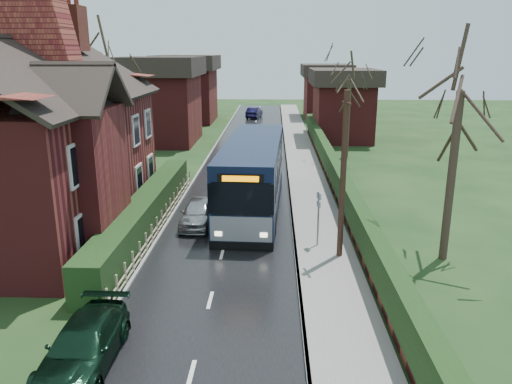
{
  "coord_description": "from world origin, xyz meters",
  "views": [
    {
      "loc": [
        2.08,
        -17.12,
        8.14
      ],
      "look_at": [
        1.3,
        5.15,
        1.8
      ],
      "focal_mm": 35.0,
      "sensor_mm": 36.0,
      "label": 1
    }
  ],
  "objects_px": {
    "car_green": "(84,345)",
    "bus_stop_sign": "(318,211)",
    "bus": "(253,176)",
    "telegraph_pole": "(343,177)",
    "brick_house": "(33,137)",
    "car_silver": "(198,213)"
  },
  "relations": [
    {
      "from": "brick_house",
      "to": "telegraph_pole",
      "type": "xyz_separation_m",
      "value": [
        13.53,
        -3.04,
        -0.97
      ]
    },
    {
      "from": "bus",
      "to": "car_green",
      "type": "relative_size",
      "value": 2.94
    },
    {
      "from": "car_green",
      "to": "bus",
      "type": "bearing_deg",
      "value": 74.29
    },
    {
      "from": "bus_stop_sign",
      "to": "brick_house",
      "type": "bearing_deg",
      "value": 152.7
    },
    {
      "from": "bus",
      "to": "telegraph_pole",
      "type": "bearing_deg",
      "value": -57.53
    },
    {
      "from": "brick_house",
      "to": "telegraph_pole",
      "type": "relative_size",
      "value": 2.17
    },
    {
      "from": "telegraph_pole",
      "to": "bus",
      "type": "bearing_deg",
      "value": 107.86
    },
    {
      "from": "car_green",
      "to": "telegraph_pole",
      "type": "xyz_separation_m",
      "value": [
        7.7,
        7.41,
        2.81
      ]
    },
    {
      "from": "bus_stop_sign",
      "to": "car_green",
      "type": "bearing_deg",
      "value": -147.64
    },
    {
      "from": "brick_house",
      "to": "car_green",
      "type": "xyz_separation_m",
      "value": [
        5.83,
        -10.45,
        -3.78
      ]
    },
    {
      "from": "car_green",
      "to": "bus_stop_sign",
      "type": "height_order",
      "value": "bus_stop_sign"
    },
    {
      "from": "car_silver",
      "to": "bus_stop_sign",
      "type": "height_order",
      "value": "bus_stop_sign"
    },
    {
      "from": "car_green",
      "to": "bus_stop_sign",
      "type": "bearing_deg",
      "value": 50.92
    },
    {
      "from": "bus",
      "to": "telegraph_pole",
      "type": "height_order",
      "value": "telegraph_pole"
    },
    {
      "from": "car_silver",
      "to": "car_green",
      "type": "distance_m",
      "value": 11.31
    },
    {
      "from": "car_green",
      "to": "telegraph_pole",
      "type": "relative_size",
      "value": 0.61
    },
    {
      "from": "car_silver",
      "to": "telegraph_pole",
      "type": "xyz_separation_m",
      "value": [
        6.3,
        -3.81,
        2.78
      ]
    },
    {
      "from": "brick_house",
      "to": "bus_stop_sign",
      "type": "bearing_deg",
      "value": -8.76
    },
    {
      "from": "brick_house",
      "to": "car_green",
      "type": "distance_m",
      "value": 12.55
    },
    {
      "from": "bus_stop_sign",
      "to": "telegraph_pole",
      "type": "distance_m",
      "value": 2.21
    },
    {
      "from": "car_silver",
      "to": "car_green",
      "type": "height_order",
      "value": "car_silver"
    },
    {
      "from": "car_green",
      "to": "car_silver",
      "type": "bearing_deg",
      "value": 82.91
    }
  ]
}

